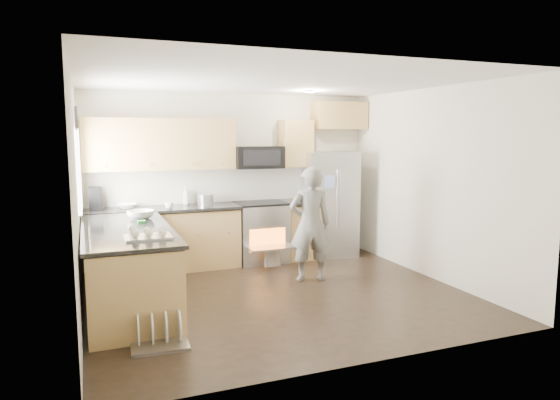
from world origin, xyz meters
name	(u,v)px	position (x,y,z in m)	size (l,w,h in m)	color
ground	(279,295)	(0.00, 0.00, 0.00)	(4.50, 4.50, 0.00)	black
room_shell	(275,159)	(-0.04, 0.02, 1.67)	(4.54, 4.04, 2.62)	beige
back_cabinet_run	(200,203)	(-0.59, 1.75, 0.96)	(4.45, 0.64, 2.50)	#B38747
peninsula	(128,267)	(-1.75, 0.25, 0.46)	(0.96, 2.36, 1.03)	#B38747
stove_range	(260,218)	(0.35, 1.69, 0.68)	(0.76, 0.97, 1.79)	#B7B7BC
refrigerator	(329,204)	(1.54, 1.69, 0.85)	(0.92, 0.76, 1.69)	#B7B7BC
person	(310,224)	(0.63, 0.46, 0.77)	(0.56, 0.37, 1.55)	gray
dish_rack	(159,337)	(-1.58, -0.98, 0.09)	(0.55, 0.45, 0.32)	#B7B7BC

